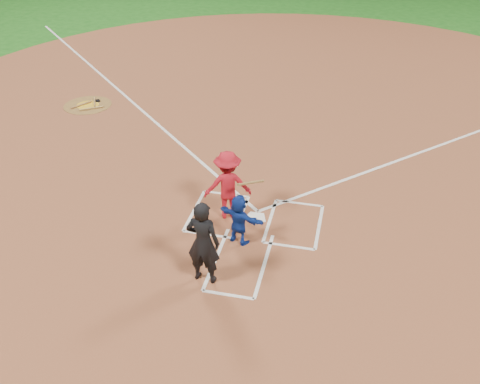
% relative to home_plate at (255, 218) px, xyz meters
% --- Properties ---
extents(ground, '(120.00, 120.00, 0.00)m').
position_rel_home_plate_xyz_m(ground, '(0.00, 0.00, -0.02)').
color(ground, '#195A16').
rests_on(ground, ground).
extents(home_plate_dirt, '(28.00, 28.00, 0.01)m').
position_rel_home_plate_xyz_m(home_plate_dirt, '(0.00, 6.00, -0.01)').
color(home_plate_dirt, brown).
rests_on(home_plate_dirt, ground).
extents(home_plate, '(0.60, 0.60, 0.02)m').
position_rel_home_plate_xyz_m(home_plate, '(0.00, 0.00, 0.00)').
color(home_plate, white).
rests_on(home_plate, home_plate_dirt).
extents(on_deck_circle, '(1.70, 1.70, 0.01)m').
position_rel_home_plate_xyz_m(on_deck_circle, '(-7.30, 5.51, -0.00)').
color(on_deck_circle, brown).
rests_on(on_deck_circle, home_plate_dirt).
extents(on_deck_logo, '(0.80, 0.80, 0.00)m').
position_rel_home_plate_xyz_m(on_deck_logo, '(-7.30, 5.51, 0.00)').
color(on_deck_logo, gold).
rests_on(on_deck_logo, on_deck_circle).
extents(on_deck_bat_a, '(0.45, 0.77, 0.06)m').
position_rel_home_plate_xyz_m(on_deck_bat_a, '(-7.15, 5.76, 0.03)').
color(on_deck_bat_a, olive).
rests_on(on_deck_bat_a, on_deck_circle).
extents(on_deck_bat_b, '(0.48, 0.76, 0.06)m').
position_rel_home_plate_xyz_m(on_deck_bat_b, '(-7.50, 5.41, 0.03)').
color(on_deck_bat_b, olive).
rests_on(on_deck_bat_b, on_deck_circle).
extents(on_deck_bat_c, '(0.73, 0.53, 0.06)m').
position_rel_home_plate_xyz_m(on_deck_bat_c, '(-7.00, 5.21, 0.03)').
color(on_deck_bat_c, '#A07A3B').
rests_on(on_deck_bat_c, on_deck_circle).
extents(bat_weight_donut, '(0.19, 0.19, 0.05)m').
position_rel_home_plate_xyz_m(bat_weight_donut, '(-7.10, 5.91, 0.03)').
color(bat_weight_donut, black).
rests_on(bat_weight_donut, on_deck_circle).
extents(catcher, '(1.22, 0.76, 1.26)m').
position_rel_home_plate_xyz_m(catcher, '(-0.19, -1.00, 0.62)').
color(catcher, '#12319A').
rests_on(catcher, home_plate_dirt).
extents(umpire, '(0.74, 0.51, 1.95)m').
position_rel_home_plate_xyz_m(umpire, '(-0.61, -2.43, 0.97)').
color(umpire, black).
rests_on(umpire, home_plate_dirt).
extents(chalk_markings, '(28.35, 17.32, 0.01)m').
position_rel_home_plate_xyz_m(chalk_markings, '(0.00, 5.29, -0.01)').
color(chalk_markings, white).
rests_on(chalk_markings, home_plate_dirt).
extents(batter_at_plate, '(1.53, 1.01, 1.79)m').
position_rel_home_plate_xyz_m(batter_at_plate, '(-0.69, -0.03, 0.89)').
color(batter_at_plate, red).
rests_on(batter_at_plate, home_plate_dirt).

